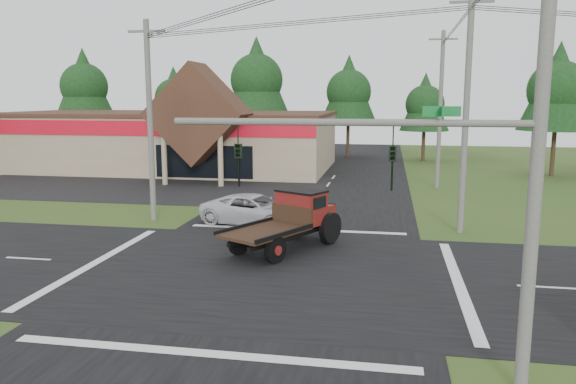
# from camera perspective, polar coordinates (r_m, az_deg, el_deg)

# --- Properties ---
(ground) EXTENTS (120.00, 120.00, 0.00)m
(ground) POSITION_cam_1_polar(r_m,az_deg,el_deg) (21.48, -2.18, -8.16)
(ground) COLOR #2C4D1B
(ground) RESTS_ON ground
(road_ns) EXTENTS (12.00, 120.00, 0.02)m
(road_ns) POSITION_cam_1_polar(r_m,az_deg,el_deg) (21.48, -2.18, -8.14)
(road_ns) COLOR black
(road_ns) RESTS_ON ground
(road_ew) EXTENTS (120.00, 12.00, 0.02)m
(road_ew) POSITION_cam_1_polar(r_m,az_deg,el_deg) (21.48, -2.18, -8.13)
(road_ew) COLOR black
(road_ew) RESTS_ON ground
(parking_apron) EXTENTS (28.00, 14.00, 0.02)m
(parking_apron) POSITION_cam_1_polar(r_m,az_deg,el_deg) (43.60, -14.95, 0.64)
(parking_apron) COLOR black
(parking_apron) RESTS_ON ground
(cvs_building) EXTENTS (30.40, 18.20, 9.19)m
(cvs_building) POSITION_cam_1_polar(r_m,az_deg,el_deg) (53.60, -11.96, 5.35)
(cvs_building) COLOR #9B8969
(cvs_building) RESTS_ON ground
(traffic_signal_mast) EXTENTS (8.12, 0.24, 7.00)m
(traffic_signal_mast) POSITION_cam_1_polar(r_m,az_deg,el_deg) (12.74, 16.40, -0.38)
(traffic_signal_mast) COLOR #595651
(traffic_signal_mast) RESTS_ON ground
(utility_pole_nr) EXTENTS (2.00, 0.30, 11.00)m
(utility_pole_nr) POSITION_cam_1_polar(r_m,az_deg,el_deg) (12.89, 24.13, 4.73)
(utility_pole_nr) COLOR #595651
(utility_pole_nr) RESTS_ON ground
(utility_pole_nw) EXTENTS (2.00, 0.30, 10.50)m
(utility_pole_nw) POSITION_cam_1_polar(r_m,az_deg,el_deg) (30.63, -13.85, 7.14)
(utility_pole_nw) COLOR #595651
(utility_pole_nw) RESTS_ON ground
(utility_pole_ne) EXTENTS (2.00, 0.30, 11.50)m
(utility_pole_ne) POSITION_cam_1_polar(r_m,az_deg,el_deg) (28.22, 17.65, 7.81)
(utility_pole_ne) COLOR #595651
(utility_pole_ne) RESTS_ON ground
(utility_pole_n) EXTENTS (2.00, 0.30, 11.20)m
(utility_pole_n) POSITION_cam_1_polar(r_m,az_deg,el_deg) (42.14, 15.20, 8.16)
(utility_pole_n) COLOR #595651
(utility_pole_n) RESTS_ON ground
(tree_row_a) EXTENTS (6.72, 6.72, 12.12)m
(tree_row_a) POSITION_cam_1_polar(r_m,az_deg,el_deg) (69.16, -20.02, 10.26)
(tree_row_a) COLOR #332316
(tree_row_a) RESTS_ON ground
(tree_row_b) EXTENTS (5.60, 5.60, 10.10)m
(tree_row_b) POSITION_cam_1_polar(r_m,az_deg,el_deg) (66.61, -11.50, 9.53)
(tree_row_b) COLOR #332316
(tree_row_b) RESTS_ON ground
(tree_row_c) EXTENTS (7.28, 7.28, 13.13)m
(tree_row_c) POSITION_cam_1_polar(r_m,az_deg,el_deg) (62.69, -3.20, 11.56)
(tree_row_c) COLOR #332316
(tree_row_c) RESTS_ON ground
(tree_row_d) EXTENTS (6.16, 6.16, 11.11)m
(tree_row_d) POSITION_cam_1_polar(r_m,az_deg,el_deg) (62.14, 6.19, 10.29)
(tree_row_d) COLOR #332316
(tree_row_d) RESTS_ON ground
(tree_row_e) EXTENTS (5.04, 5.04, 9.09)m
(tree_row_e) POSITION_cam_1_polar(r_m,az_deg,el_deg) (60.09, 13.75, 8.82)
(tree_row_e) COLOR #332316
(tree_row_e) RESTS_ON ground
(tree_side_ne) EXTENTS (6.16, 6.16, 11.11)m
(tree_side_ne) POSITION_cam_1_polar(r_m,az_deg,el_deg) (51.80, 25.75, 9.57)
(tree_side_ne) COLOR #332316
(tree_side_ne) RESTS_ON ground
(antique_flatbed_truck) EXTENTS (4.94, 6.43, 2.54)m
(antique_flatbed_truck) POSITION_cam_1_polar(r_m,az_deg,el_deg) (24.20, -0.40, -3.01)
(antique_flatbed_truck) COLOR #5F1B0D
(antique_flatbed_truck) RESTS_ON ground
(white_pickup) EXTENTS (6.12, 3.93, 1.57)m
(white_pickup) POSITION_cam_1_polar(r_m,az_deg,el_deg) (29.16, -3.38, -1.83)
(white_pickup) COLOR silver
(white_pickup) RESTS_ON ground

